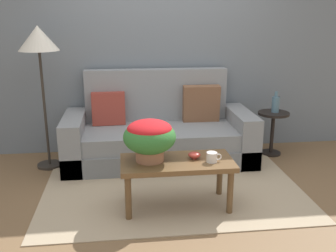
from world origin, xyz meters
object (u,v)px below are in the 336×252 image
at_px(coffee_table, 177,167).
at_px(table_vase, 276,104).
at_px(side_table, 273,125).
at_px(snack_bowl, 194,155).
at_px(coffee_mug, 212,157).
at_px(couch, 159,135).
at_px(potted_plant, 150,136).
at_px(floor_lamp, 39,46).

relative_size(coffee_table, table_vase, 3.95).
bearing_deg(side_table, snack_bowl, -135.65).
bearing_deg(table_vase, coffee_mug, -130.13).
distance_m(couch, coffee_mug, 1.33).
relative_size(side_table, potted_plant, 1.17).
xyz_separation_m(potted_plant, snack_bowl, (0.40, -0.00, -0.19)).
bearing_deg(potted_plant, coffee_mug, -10.52).
bearing_deg(side_table, coffee_table, -138.55).
bearing_deg(side_table, floor_lamp, -178.37).
distance_m(coffee_table, coffee_mug, 0.33).
bearing_deg(snack_bowl, side_table, 44.35).
distance_m(floor_lamp, table_vase, 2.84).
bearing_deg(floor_lamp, coffee_table, -40.49).
bearing_deg(coffee_table, table_vase, 41.30).
bearing_deg(potted_plant, table_vase, 36.16).
xyz_separation_m(side_table, table_vase, (0.02, 0.01, 0.27)).
xyz_separation_m(coffee_table, floor_lamp, (-1.34, 1.14, 0.99)).
height_order(coffee_mug, table_vase, table_vase).
height_order(side_table, table_vase, table_vase).
height_order(potted_plant, snack_bowl, potted_plant).
distance_m(potted_plant, snack_bowl, 0.45).
distance_m(coffee_table, snack_bowl, 0.19).
distance_m(side_table, potted_plant, 2.04).
xyz_separation_m(coffee_table, coffee_mug, (0.30, -0.07, 0.11)).
height_order(couch, coffee_mug, couch).
xyz_separation_m(snack_bowl, table_vase, (1.24, 1.20, 0.16)).
xyz_separation_m(couch, side_table, (1.43, 0.02, 0.06)).
bearing_deg(floor_lamp, side_table, 1.63).
relative_size(coffee_mug, snack_bowl, 1.21).
xyz_separation_m(coffee_mug, snack_bowl, (-0.14, 0.10, -0.01)).
bearing_deg(couch, coffee_table, -87.80).
xyz_separation_m(couch, coffee_table, (0.05, -1.20, 0.08)).
bearing_deg(couch, snack_bowl, -79.94).
relative_size(couch, potted_plant, 4.73).
relative_size(floor_lamp, potted_plant, 3.42).
bearing_deg(coffee_table, floor_lamp, 139.51).
height_order(coffee_table, snack_bowl, snack_bowl).
relative_size(floor_lamp, table_vase, 6.23).
relative_size(couch, floor_lamp, 1.38).
relative_size(side_table, snack_bowl, 4.81).
bearing_deg(coffee_mug, coffee_table, 166.62).
relative_size(coffee_table, side_table, 1.85).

